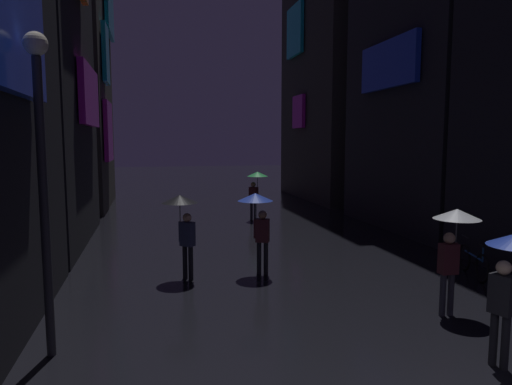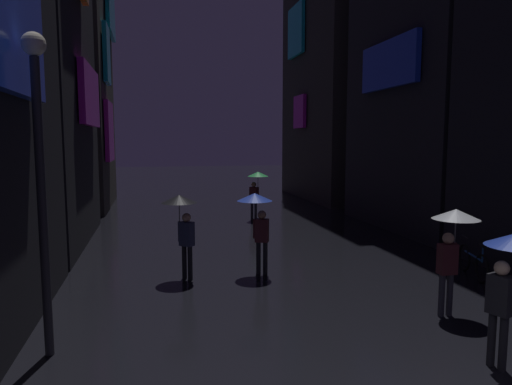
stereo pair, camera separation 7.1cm
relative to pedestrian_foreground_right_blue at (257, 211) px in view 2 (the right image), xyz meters
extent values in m
cube|color=black|center=(-6.78, 4.99, 5.32)|extent=(4.00, 7.35, 13.98)
cube|color=#F226D8|center=(-4.63, 5.52, 3.29)|extent=(0.20, 3.82, 2.00)
cube|color=#33302D|center=(-6.78, 14.05, 5.26)|extent=(4.00, 7.47, 13.86)
cube|color=#F226D8|center=(-4.63, 12.53, 2.25)|extent=(0.20, 2.80, 2.90)
cube|color=#19D8F2|center=(-4.63, 12.53, 5.96)|extent=(0.20, 1.88, 2.76)
cube|color=#19D8F2|center=(-4.63, 15.75, 9.00)|extent=(0.20, 3.80, 2.87)
cube|color=#264CF9|center=(6.07, 4.58, 4.61)|extent=(0.20, 3.92, 1.75)
cube|color=#F226D8|center=(6.07, 15.07, 3.52)|extent=(0.20, 1.85, 1.93)
cube|color=#19D8F2|center=(6.07, 15.94, 8.42)|extent=(0.20, 2.74, 2.98)
cylinder|color=black|center=(0.21, -0.05, -1.24)|extent=(0.12, 0.12, 0.85)
cylinder|color=black|center=(0.04, 0.02, -1.24)|extent=(0.12, 0.12, 0.85)
cube|color=#4C1E23|center=(0.12, -0.02, -0.52)|extent=(0.40, 0.34, 0.60)
sphere|color=#9E7051|center=(0.12, -0.02, -0.11)|extent=(0.22, 0.22, 0.22)
cylinder|color=#4C1E23|center=(-0.06, 0.01, -0.47)|extent=(0.09, 0.09, 0.50)
cylinder|color=slate|center=(-0.06, 0.01, -0.13)|extent=(0.02, 0.02, 0.77)
cone|color=#263FB2|center=(-0.06, 0.01, 0.35)|extent=(0.90, 0.90, 0.20)
cylinder|color=black|center=(-1.73, -0.09, -1.24)|extent=(0.12, 0.12, 0.85)
cylinder|color=black|center=(-1.86, 0.03, -1.24)|extent=(0.12, 0.12, 0.85)
cube|color=#333859|center=(-1.80, -0.03, -0.52)|extent=(0.40, 0.39, 0.60)
sphere|color=tan|center=(-1.80, -0.03, -0.11)|extent=(0.22, 0.22, 0.22)
cylinder|color=#333859|center=(-1.96, 0.06, -0.47)|extent=(0.09, 0.09, 0.50)
cylinder|color=slate|center=(-1.96, 0.06, -0.13)|extent=(0.02, 0.02, 0.77)
cone|color=black|center=(-1.96, 0.06, 0.35)|extent=(0.90, 0.90, 0.20)
cylinder|color=black|center=(2.42, -5.54, -1.24)|extent=(0.12, 0.12, 0.85)
cylinder|color=black|center=(2.48, -5.71, -1.24)|extent=(0.12, 0.12, 0.85)
cube|color=black|center=(2.45, -5.62, -0.52)|extent=(0.32, 0.39, 0.60)
sphere|color=beige|center=(2.45, -5.62, -0.11)|extent=(0.22, 0.22, 0.22)
cylinder|color=#2D2D38|center=(2.90, -3.60, -1.24)|extent=(0.12, 0.12, 0.85)
cylinder|color=#2D2D38|center=(3.08, -3.60, -1.24)|extent=(0.12, 0.12, 0.85)
cube|color=#4C1E23|center=(2.99, -3.60, -0.52)|extent=(0.34, 0.22, 0.60)
sphere|color=tan|center=(2.99, -3.60, -0.11)|extent=(0.22, 0.22, 0.22)
cylinder|color=#4C1E23|center=(3.17, -3.55, -0.47)|extent=(0.09, 0.09, 0.50)
cylinder|color=slate|center=(3.17, -3.55, -0.13)|extent=(0.02, 0.02, 0.77)
cone|color=silver|center=(3.17, -3.55, 0.35)|extent=(0.90, 0.90, 0.20)
cylinder|color=#2D2D38|center=(1.64, 8.13, -1.24)|extent=(0.12, 0.12, 0.85)
cylinder|color=#2D2D38|center=(1.78, 8.02, -1.24)|extent=(0.12, 0.12, 0.85)
cube|color=#4C1E23|center=(1.71, 8.08, -0.52)|extent=(0.40, 0.39, 0.60)
sphere|color=#9E7051|center=(1.71, 8.08, -0.11)|extent=(0.22, 0.22, 0.22)
cylinder|color=#4C1E23|center=(1.88, 8.00, -0.47)|extent=(0.09, 0.09, 0.50)
cylinder|color=slate|center=(1.88, 8.00, -0.13)|extent=(0.02, 0.02, 0.77)
cone|color=green|center=(1.88, 8.00, 0.35)|extent=(0.90, 0.90, 0.20)
torus|color=black|center=(5.48, -0.88, -1.31)|extent=(0.26, 0.71, 0.72)
torus|color=black|center=(5.17, -1.94, -1.31)|extent=(0.26, 0.71, 0.72)
cylinder|color=#1E59A5|center=(5.32, -1.41, -1.13)|extent=(0.33, 0.97, 0.05)
cylinder|color=#1E59A5|center=(5.17, -1.94, -0.96)|extent=(0.04, 0.04, 0.40)
cube|color=black|center=(5.17, -1.94, -0.74)|extent=(0.18, 0.26, 0.06)
cylinder|color=black|center=(5.48, -0.88, -0.76)|extent=(0.16, 0.44, 0.03)
cylinder|color=#2D2D33|center=(-4.28, -3.64, 0.68)|extent=(0.14, 0.14, 4.71)
sphere|color=#F9EFCC|center=(-4.28, -3.64, 3.22)|extent=(0.36, 0.36, 0.36)
camera|label=1|loc=(-2.65, -11.23, 1.76)|focal=32.00mm
camera|label=2|loc=(-2.58, -11.25, 1.76)|focal=32.00mm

